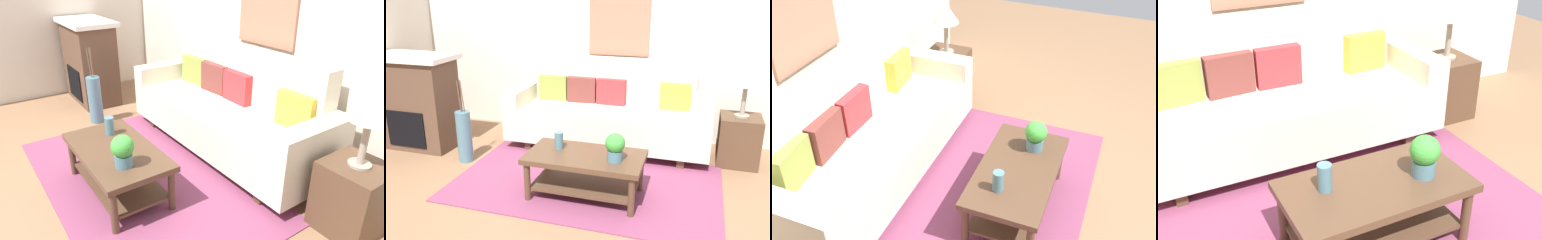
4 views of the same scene
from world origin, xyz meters
TOP-DOWN VIEW (x-y plane):
  - area_rug at (0.00, 0.50)m, footprint 2.68×1.63m
  - couch at (-0.02, 1.55)m, footprint 2.43×0.84m
  - throw_pillow_olive at (-0.79, 1.68)m, footprint 0.37×0.17m
  - throw_pillow_maroon at (-0.40, 1.68)m, footprint 0.37×0.15m
  - throw_pillow_crimson at (-0.02, 1.68)m, footprint 0.36×0.13m
  - throw_pillow_mustard at (0.76, 1.68)m, footprint 0.37×0.15m
  - coffee_table at (0.06, 0.25)m, footprint 1.10×0.60m
  - tabletop_vase at (-0.22, 0.32)m, footprint 0.08×0.08m
  - potted_plant_tabletop at (0.36, 0.19)m, footprint 0.18×0.18m
  - side_table at (1.50, 1.49)m, footprint 0.44×0.44m
  - table_lamp at (1.50, 1.49)m, footprint 0.28×0.28m

SIDE VIEW (x-z plane):
  - area_rug at x=0.00m, z-range 0.00..0.01m
  - side_table at x=1.50m, z-range 0.00..0.56m
  - coffee_table at x=0.06m, z-range 0.10..0.53m
  - couch at x=-0.02m, z-range -0.11..0.97m
  - tabletop_vase at x=-0.22m, z-range 0.43..0.60m
  - potted_plant_tabletop at x=0.36m, z-range 0.44..0.70m
  - throw_pillow_olive at x=-0.79m, z-range 0.52..0.84m
  - throw_pillow_maroon at x=-0.40m, z-range 0.52..0.84m
  - throw_pillow_crimson at x=-0.02m, z-range 0.52..0.84m
  - throw_pillow_mustard at x=0.76m, z-range 0.52..0.84m
  - table_lamp at x=1.50m, z-range 0.71..1.28m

